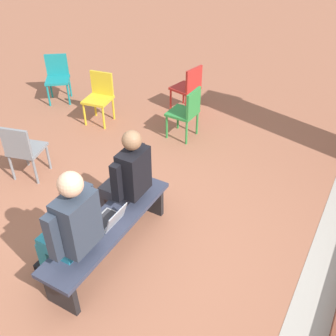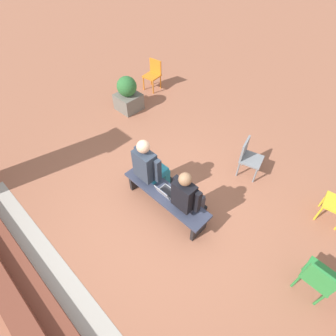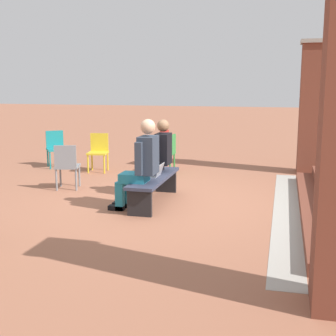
{
  "view_description": "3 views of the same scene",
  "coord_description": "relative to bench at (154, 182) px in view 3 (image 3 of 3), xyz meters",
  "views": [
    {
      "loc": [
        2.43,
        1.94,
        3.36
      ],
      "look_at": [
        -0.47,
        0.3,
        0.94
      ],
      "focal_mm": 42.0,
      "sensor_mm": 36.0,
      "label": 1
    },
    {
      "loc": [
        -1.92,
        1.94,
        4.22
      ],
      "look_at": [
        0.37,
        -0.42,
        0.66
      ],
      "focal_mm": 28.0,
      "sensor_mm": 36.0,
      "label": 2
    },
    {
      "loc": [
        7.34,
        1.94,
        1.98
      ],
      "look_at": [
        0.02,
        0.13,
        0.58
      ],
      "focal_mm": 50.0,
      "sensor_mm": 36.0,
      "label": 3
    }
  ],
  "objects": [
    {
      "name": "plastic_chair_near_bench_right",
      "position": [
        -2.66,
        -3.13,
        0.13
      ],
      "size": [
        0.59,
        0.59,
        0.84
      ],
      "color": "teal",
      "rests_on": "ground"
    },
    {
      "name": "plastic_chair_mid_courtyard",
      "position": [
        -2.39,
        -1.95,
        0.13
      ],
      "size": [
        0.48,
        0.48,
        0.84
      ],
      "color": "gold",
      "rests_on": "ground"
    },
    {
      "name": "brick_pillar_left_of_steps",
      "position": [
        -3.31,
        2.62,
        1.08
      ],
      "size": [
        0.64,
        0.64,
        2.84
      ],
      "color": "brown",
      "rests_on": "ground"
    },
    {
      "name": "plastic_chair_near_bench_left",
      "position": [
        -3.43,
        -0.8,
        0.13
      ],
      "size": [
        0.5,
        0.5,
        0.84
      ],
      "color": "red",
      "rests_on": "ground"
    },
    {
      "name": "laptop",
      "position": [
        -0.01,
        0.01,
        0.15
      ],
      "size": [
        0.32,
        0.29,
        0.21
      ],
      "color": "#9EA0A5",
      "rests_on": "bench"
    },
    {
      "name": "person_adult",
      "position": [
        0.47,
        -0.07,
        0.4
      ],
      "size": [
        0.59,
        0.75,
        1.42
      ],
      "color": "teal",
      "rests_on": "ground"
    },
    {
      "name": "person_student",
      "position": [
        -0.45,
        -0.07,
        0.36
      ],
      "size": [
        0.54,
        0.69,
        1.35
      ],
      "color": "#383842",
      "rests_on": "ground"
    },
    {
      "name": "ground_plane",
      "position": [
        -0.11,
        0.09,
        -0.35
      ],
      "size": [
        60.0,
        60.0,
        0.0
      ],
      "primitive_type": "plane",
      "color": "#9E6047"
    },
    {
      "name": "plastic_chair_foreground",
      "position": [
        -0.56,
        -1.83,
        0.13
      ],
      "size": [
        0.51,
        0.51,
        0.84
      ],
      "color": "gray",
      "rests_on": "ground"
    },
    {
      "name": "brick_steps",
      "position": [
        0.0,
        2.68,
        -0.23
      ],
      "size": [
        5.01,
        0.6,
        0.3
      ],
      "color": "brown",
      "rests_on": "ground"
    },
    {
      "name": "bench",
      "position": [
        0.0,
        0.0,
        0.0
      ],
      "size": [
        1.8,
        0.44,
        0.45
      ],
      "color": "#33384C",
      "rests_on": "ground"
    },
    {
      "name": "concrete_strip",
      "position": [
        0.0,
        2.13,
        -0.35
      ],
      "size": [
        5.81,
        0.4,
        0.01
      ],
      "primitive_type": "cube",
      "color": "#A8A399",
      "rests_on": "ground"
    },
    {
      "name": "plastic_chair_far_left",
      "position": [
        -2.6,
        -0.41,
        0.13
      ],
      "size": [
        0.43,
        0.43,
        0.84
      ],
      "color": "#2D893D",
      "rests_on": "ground"
    }
  ]
}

